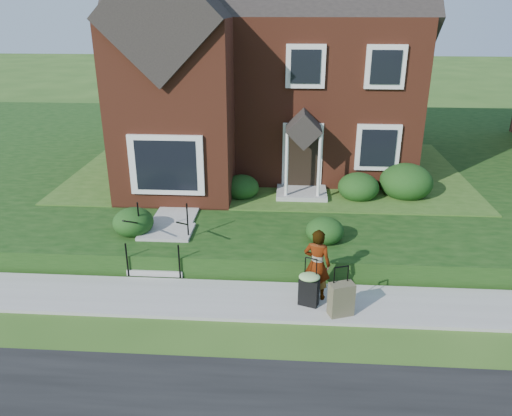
# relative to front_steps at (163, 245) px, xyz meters

# --- Properties ---
(ground) EXTENTS (120.00, 120.00, 0.00)m
(ground) POSITION_rel_front_steps_xyz_m (2.50, -1.84, -0.47)
(ground) COLOR #2D5119
(ground) RESTS_ON ground
(sidewalk) EXTENTS (60.00, 1.60, 0.08)m
(sidewalk) POSITION_rel_front_steps_xyz_m (2.50, -1.84, -0.43)
(sidewalk) COLOR #9E9B93
(sidewalk) RESTS_ON ground
(terrace) EXTENTS (44.00, 20.00, 0.60)m
(terrace) POSITION_rel_front_steps_xyz_m (6.50, 9.06, -0.17)
(terrace) COLOR #11330E
(terrace) RESTS_ON ground
(walkway) EXTENTS (1.20, 6.00, 0.06)m
(walkway) POSITION_rel_front_steps_xyz_m (0.00, 3.16, 0.16)
(walkway) COLOR #9E9B93
(walkway) RESTS_ON terrace
(main_house) EXTENTS (10.40, 10.20, 9.40)m
(main_house) POSITION_rel_front_steps_xyz_m (2.29, 7.76, 4.79)
(main_house) COLOR maroon
(main_house) RESTS_ON terrace
(front_steps) EXTENTS (1.40, 2.02, 1.50)m
(front_steps) POSITION_rel_front_steps_xyz_m (0.00, 0.00, 0.00)
(front_steps) COLOR #9E9B93
(front_steps) RESTS_ON ground
(foundation_shrubs) EXTENTS (10.23, 4.85, 1.18)m
(foundation_shrubs) POSITION_rel_front_steps_xyz_m (3.34, 3.03, 0.62)
(foundation_shrubs) COLOR #173610
(foundation_shrubs) RESTS_ON terrace
(woman) EXTENTS (0.71, 0.57, 1.70)m
(woman) POSITION_rel_front_steps_xyz_m (3.95, -1.64, 0.46)
(woman) COLOR #999999
(woman) RESTS_ON sidewalk
(suitcase_black) EXTENTS (0.58, 0.52, 1.15)m
(suitcase_black) POSITION_rel_front_steps_xyz_m (3.78, -1.97, 0.05)
(suitcase_black) COLOR black
(suitcase_black) RESTS_ON sidewalk
(suitcase_olive) EXTENTS (0.59, 0.45, 1.14)m
(suitcase_olive) POSITION_rel_front_steps_xyz_m (4.46, -2.31, -0.01)
(suitcase_olive) COLOR brown
(suitcase_olive) RESTS_ON sidewalk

